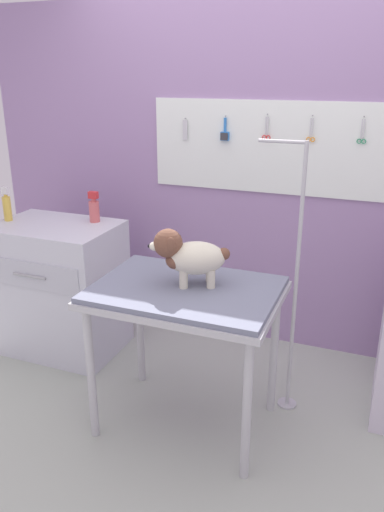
{
  "coord_description": "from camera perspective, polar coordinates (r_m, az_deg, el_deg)",
  "views": [
    {
      "loc": [
        0.86,
        -2.02,
        1.85
      ],
      "look_at": [
        0.01,
        0.14,
        1.0
      ],
      "focal_mm": 35.71,
      "sensor_mm": 36.0,
      "label": 1
    }
  ],
  "objects": [
    {
      "name": "rear_wall_panel",
      "position": [
        3.48,
        6.92,
        8.5
      ],
      "size": [
        4.0,
        0.11,
        2.3
      ],
      "color": "#9C7CAD",
      "rests_on": "ground"
    },
    {
      "name": "dog",
      "position": [
        2.54,
        -0.44,
        0.07
      ],
      "size": [
        0.4,
        0.28,
        0.3
      ],
      "color": "beige",
      "rests_on": "grooming_table"
    },
    {
      "name": "ground",
      "position": [
        2.89,
        -1.28,
        -20.25
      ],
      "size": [
        4.4,
        4.0,
        0.04
      ],
      "primitive_type": "cube",
      "color": "#A7AFA1"
    },
    {
      "name": "counter_left",
      "position": [
        3.6,
        -14.56,
        -3.45
      ],
      "size": [
        0.8,
        0.58,
        0.9
      ],
      "color": "silver",
      "rests_on": "ground"
    },
    {
      "name": "detangler_spray",
      "position": [
        3.43,
        -10.91,
        5.18
      ],
      "size": [
        0.07,
        0.07,
        0.2
      ],
      "color": "#D15F5F",
      "rests_on": "counter_left"
    },
    {
      "name": "spray_bottle_short",
      "position": [
        3.61,
        -20.02,
        5.25
      ],
      "size": [
        0.05,
        0.05,
        0.23
      ],
      "color": "gold",
      "rests_on": "counter_left"
    },
    {
      "name": "grooming_arm",
      "position": [
        2.81,
        11.3,
        -4.19
      ],
      "size": [
        0.29,
        0.11,
        1.53
      ],
      "color": "#B7B7BC",
      "rests_on": "ground"
    },
    {
      "name": "grooming_table",
      "position": [
        2.61,
        -0.72,
        -5.19
      ],
      "size": [
        0.95,
        0.68,
        0.82
      ],
      "color": "#B7B7BC",
      "rests_on": "ground"
    }
  ]
}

